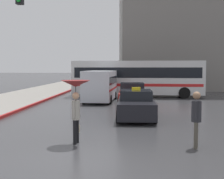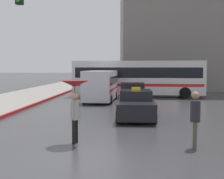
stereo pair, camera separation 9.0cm
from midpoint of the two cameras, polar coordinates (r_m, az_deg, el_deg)
name	(u,v)px [view 1 (the left image)]	position (r m, az deg, el deg)	size (l,w,h in m)	color
ground_plane	(74,164)	(8.68, -7.25, -13.33)	(300.00, 300.00, 0.00)	#38383A
taxi	(136,105)	(16.02, 4.25, -2.87)	(1.91, 4.48, 1.59)	black
sedan_red	(132,95)	(21.43, 3.58, -1.05)	(1.91, 4.07, 1.54)	maroon
ambulance_van	(100,84)	(23.94, -2.24, 0.94)	(2.32, 5.57, 2.34)	silver
city_bus	(137,77)	(27.79, 4.58, 2.31)	(11.56, 3.32, 3.18)	silver
pedestrian_with_umbrella	(76,93)	(10.58, -6.89, -0.71)	(0.98, 0.98, 2.16)	black
pedestrian_man	(196,114)	(10.32, 14.92, -4.40)	(0.39, 0.47, 1.83)	#4C473D
monument_cross	(123,12)	(38.36, 2.00, 13.93)	(7.14, 0.90, 16.22)	white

